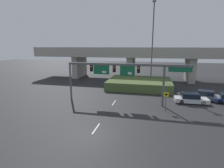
# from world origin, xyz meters

# --- Properties ---
(ground_plane) EXTENTS (160.00, 160.00, 0.00)m
(ground_plane) POSITION_xyz_m (0.00, 0.00, 0.00)
(ground_plane) COLOR #262628
(lane_markings) EXTENTS (0.14, 44.49, 0.01)m
(lane_markings) POSITION_xyz_m (0.00, 13.60, 0.00)
(lane_markings) COLOR silver
(lane_markings) RESTS_ON ground
(signal_gantry) EXTENTS (17.51, 0.44, 5.82)m
(signal_gantry) POSITION_xyz_m (1.18, 9.57, 4.79)
(signal_gantry) COLOR #515456
(signal_gantry) RESTS_ON ground
(speed_limit_sign) EXTENTS (0.60, 0.11, 2.52)m
(speed_limit_sign) POSITION_xyz_m (7.17, 7.77, 1.64)
(speed_limit_sign) COLOR #4C4C4C
(speed_limit_sign) RESTS_ON ground
(highway_light_pole_near) EXTENTS (0.70, 0.36, 16.84)m
(highway_light_pole_near) POSITION_xyz_m (5.05, 22.78, 8.80)
(highway_light_pole_near) COLOR #515456
(highway_light_pole_near) RESTS_ON ground
(overpass_bridge) EXTENTS (48.99, 8.50, 7.91)m
(overpass_bridge) POSITION_xyz_m (0.00, 29.17, 5.60)
(overpass_bridge) COLOR #A39E93
(overpass_bridge) RESTS_ON ground
(grass_embankment) EXTENTS (12.29, 9.38, 1.61)m
(grass_embankment) POSITION_xyz_m (2.89, 20.25, 0.80)
(grass_embankment) COLOR #4C6033
(grass_embankment) RESTS_ON ground
(parked_sedan_near_right) EXTENTS (4.71, 2.05, 1.47)m
(parked_sedan_near_right) POSITION_xyz_m (11.01, 11.96, 0.68)
(parked_sedan_near_right) COLOR silver
(parked_sedan_near_right) RESTS_ON ground
(parked_sedan_mid_right) EXTENTS (4.54, 2.76, 1.39)m
(parked_sedan_mid_right) POSITION_xyz_m (13.71, 14.39, 0.64)
(parked_sedan_mid_right) COLOR gray
(parked_sedan_mid_right) RESTS_ON ground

